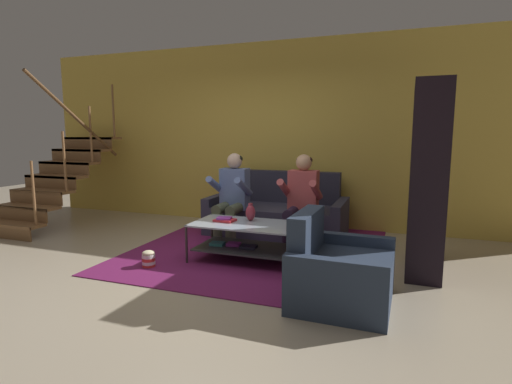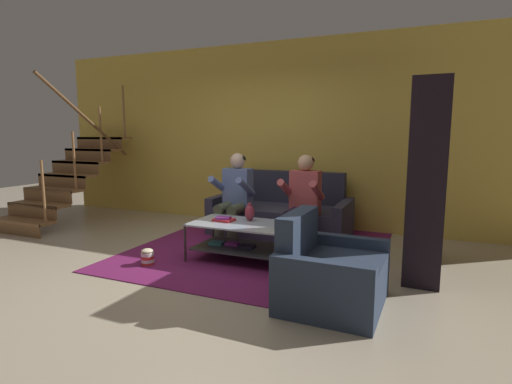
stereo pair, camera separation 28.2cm
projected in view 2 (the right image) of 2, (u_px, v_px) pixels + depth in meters
The scene contains 13 objects.
ground at pixel (198, 268), 4.41m from camera, with size 16.80×16.80×0.00m, color #B5A58B.
back_partition at pixel (277, 135), 6.43m from camera, with size 8.40×0.12×2.90m, color gold.
staircase_run at pixel (68, 173), 6.58m from camera, with size 1.05×2.02×2.33m.
couch at pixel (282, 214), 5.89m from camera, with size 1.98×0.96×0.90m.
person_seated_left at pixel (235, 193), 5.51m from camera, with size 0.50×0.58×1.20m.
person_seated_right at pixel (303, 198), 5.13m from camera, with size 0.50×0.58×1.20m.
coffee_table at pixel (244, 236), 4.62m from camera, with size 1.23×0.68×0.45m.
area_rug at pixel (261, 247), 5.18m from camera, with size 3.00×3.31×0.01m.
vase at pixel (250, 212), 4.73m from camera, with size 0.11×0.11×0.21m.
book_stack at pixel (224, 219), 4.71m from camera, with size 0.25×0.20×0.05m.
bookshelf at pixel (431, 200), 4.19m from camera, with size 0.36×1.10×1.99m.
armchair at pixel (329, 274), 3.45m from camera, with size 0.84×0.96×0.79m.
popcorn_tub at pixel (148, 257), 4.48m from camera, with size 0.14×0.14×0.19m.
Camera 2 is at (2.26, -3.64, 1.47)m, focal length 28.00 mm.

